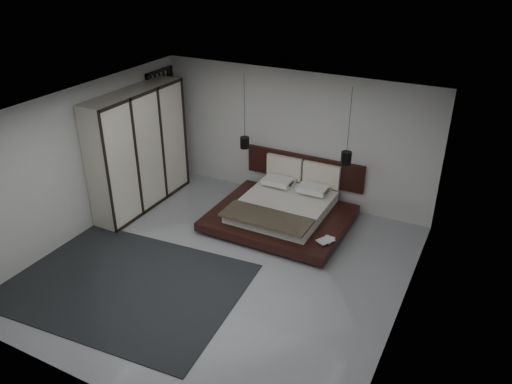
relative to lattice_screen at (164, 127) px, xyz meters
The scene contains 14 objects.
floor 4.05m from the lattice_screen, 39.71° to the right, with size 6.00×6.00×0.00m, color gray.
ceiling 4.12m from the lattice_screen, 39.71° to the right, with size 6.00×6.00×0.00m, color white.
wall_back 3.00m from the lattice_screen, 10.56° to the left, with size 6.00×6.00×0.00m, color #BCBCB9.
wall_front 6.20m from the lattice_screen, 61.57° to the right, with size 6.00×6.00×0.00m, color #BCBCB9.
wall_left 2.45m from the lattice_screen, 91.17° to the right, with size 6.00×6.00×0.00m, color #BCBCB9.
wall_right 6.44m from the lattice_screen, 22.38° to the right, with size 6.00×6.00×0.00m, color #BCBCB9.
lattice_screen is the anchor object (origin of this frame).
bed 3.43m from the lattice_screen, ahead, with size 2.63×2.33×1.05m.
book_lower 4.59m from the lattice_screen, 15.19° to the right, with size 0.19×0.26×0.02m, color #99724C.
book_upper 4.57m from the lattice_screen, 15.60° to the right, with size 0.22×0.30×0.02m, color #99724C.
pendant_left 2.15m from the lattice_screen, ahead, with size 0.19×0.19×1.55m.
pendant_right 4.32m from the lattice_screen, ahead, with size 0.20×0.20×1.47m.
wardrobe 1.24m from the lattice_screen, 78.24° to the right, with size 0.60×2.53×2.48m.
rug 4.23m from the lattice_screen, 64.26° to the right, with size 3.83×2.74×0.02m, color black.
Camera 1 is at (3.79, -6.09, 5.14)m, focal length 35.00 mm.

